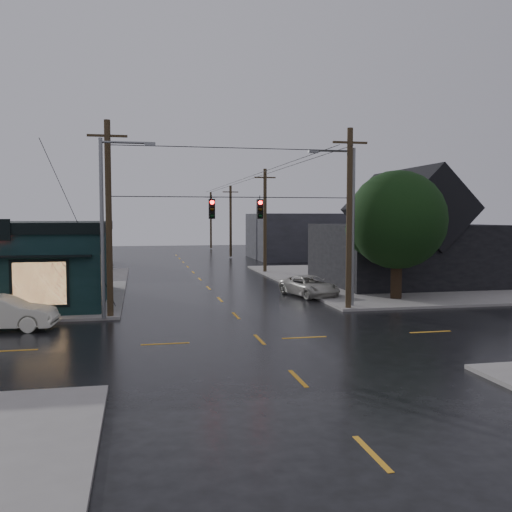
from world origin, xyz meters
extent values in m
plane|color=black|center=(0.00, 0.00, 0.00)|extent=(160.00, 160.00, 0.00)
cube|color=gray|center=(20.00, 20.00, 0.07)|extent=(28.00, 28.00, 0.15)
cube|color=black|center=(15.00, 17.00, 2.40)|extent=(12.00, 11.00, 4.50)
cylinder|color=black|center=(10.76, 9.35, 1.92)|extent=(0.70, 0.70, 3.54)
sphere|color=black|center=(10.76, 9.35, 5.07)|extent=(6.14, 6.14, 6.14)
cylinder|color=black|center=(0.00, 6.50, 6.30)|extent=(13.00, 0.04, 0.04)
cube|color=#352D27|center=(-14.00, 40.00, 2.20)|extent=(12.00, 10.00, 4.40)
cube|color=#27282D|center=(16.00, 45.00, 2.80)|extent=(14.00, 12.00, 5.60)
imported|color=silver|center=(-11.30, 4.38, 0.81)|extent=(5.09, 2.22, 1.63)
imported|color=#B8B6AA|center=(6.00, 12.30, 0.68)|extent=(3.41, 5.30, 1.36)
camera|label=1|loc=(-5.05, -23.59, 5.29)|focal=40.00mm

